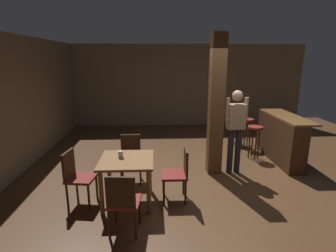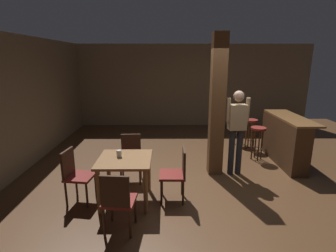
# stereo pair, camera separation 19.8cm
# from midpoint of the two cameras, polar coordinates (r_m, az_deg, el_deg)

# --- Properties ---
(ground_plane) EXTENTS (10.80, 10.80, 0.00)m
(ground_plane) POSITION_cam_midpoint_polar(r_m,az_deg,el_deg) (5.31, 9.21, -11.57)
(ground_plane) COLOR #4C301C
(wall_back) EXTENTS (8.00, 0.10, 2.80)m
(wall_back) POSITION_cam_midpoint_polar(r_m,az_deg,el_deg) (9.27, 3.82, 8.76)
(wall_back) COLOR #756047
(wall_back) RESTS_ON ground_plane
(pillar) EXTENTS (0.28, 0.28, 2.80)m
(pillar) POSITION_cam_midpoint_polar(r_m,az_deg,el_deg) (5.28, 9.38, 4.29)
(pillar) COLOR brown
(pillar) RESTS_ON ground_plane
(dining_table) EXTENTS (0.85, 0.85, 0.76)m
(dining_table) POSITION_cam_midpoint_polar(r_m,az_deg,el_deg) (4.34, -10.24, -8.85)
(dining_table) COLOR brown
(dining_table) RESTS_ON ground_plane
(chair_south) EXTENTS (0.45, 0.45, 0.89)m
(chair_south) POSITION_cam_midpoint_polar(r_m,az_deg,el_deg) (3.64, -11.39, -15.64)
(chair_south) COLOR maroon
(chair_south) RESTS_ON ground_plane
(chair_east) EXTENTS (0.43, 0.43, 0.89)m
(chair_east) POSITION_cam_midpoint_polar(r_m,az_deg,el_deg) (4.38, 1.05, -9.90)
(chair_east) COLOR maroon
(chair_east) RESTS_ON ground_plane
(chair_north) EXTENTS (0.44, 0.44, 0.89)m
(chair_north) POSITION_cam_midpoint_polar(r_m,az_deg,el_deg) (5.11, -9.20, -6.45)
(chair_north) COLOR maroon
(chair_north) RESTS_ON ground_plane
(chair_west) EXTENTS (0.47, 0.47, 0.89)m
(chair_west) POSITION_cam_midpoint_polar(r_m,az_deg,el_deg) (4.55, -20.51, -9.92)
(chair_west) COLOR maroon
(chair_west) RESTS_ON ground_plane
(napkin_cup) EXTENTS (0.08, 0.08, 0.12)m
(napkin_cup) POSITION_cam_midpoint_polar(r_m,az_deg,el_deg) (4.34, -11.56, -6.06)
(napkin_cup) COLOR beige
(napkin_cup) RESTS_ON dining_table
(standing_person) EXTENTS (0.47, 0.23, 1.72)m
(standing_person) POSITION_cam_midpoint_polar(r_m,az_deg,el_deg) (5.38, 13.48, -0.05)
(standing_person) COLOR tan
(standing_person) RESTS_ON ground_plane
(bar_counter) EXTENTS (0.56, 1.75, 1.06)m
(bar_counter) POSITION_cam_midpoint_polar(r_m,az_deg,el_deg) (6.54, 22.45, -2.40)
(bar_counter) COLOR brown
(bar_counter) RESTS_ON ground_plane
(bar_stool_near) EXTENTS (0.35, 0.35, 0.78)m
(bar_stool_near) POSITION_cam_midpoint_polar(r_m,az_deg,el_deg) (6.46, 17.53, -1.78)
(bar_stool_near) COLOR maroon
(bar_stool_near) RESTS_ON ground_plane
(bar_stool_mid) EXTENTS (0.33, 0.33, 0.80)m
(bar_stool_mid) POSITION_cam_midpoint_polar(r_m,az_deg,el_deg) (7.13, 16.01, -0.12)
(bar_stool_mid) COLOR maroon
(bar_stool_mid) RESTS_ON ground_plane
(bar_stool_far) EXTENTS (0.36, 0.36, 0.79)m
(bar_stool_far) POSITION_cam_midpoint_polar(r_m,az_deg,el_deg) (7.49, 13.79, 0.77)
(bar_stool_far) COLOR maroon
(bar_stool_far) RESTS_ON ground_plane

